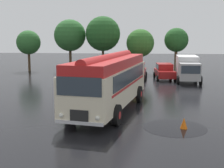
{
  "coord_description": "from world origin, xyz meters",
  "views": [
    {
      "loc": [
        2.16,
        -18.77,
        4.59
      ],
      "look_at": [
        0.13,
        1.42,
        1.4
      ],
      "focal_mm": 50.0,
      "sensor_mm": 36.0,
      "label": 1
    }
  ],
  "objects": [
    {
      "name": "tree_centre",
      "position": [
        -2.85,
        19.6,
        4.77
      ],
      "size": [
        4.26,
        4.26,
        6.89
      ],
      "color": "#4C3823",
      "rests_on": "ground"
    },
    {
      "name": "vintage_bus",
      "position": [
        0.13,
        -0.09,
        1.89
      ],
      "size": [
        4.21,
        10.36,
        3.49
      ],
      "color": "beige",
      "rests_on": "ground"
    },
    {
      "name": "ground_plane",
      "position": [
        0.0,
        0.0,
        0.0
      ],
      "size": [
        120.0,
        120.0,
        0.0
      ],
      "primitive_type": "plane",
      "color": "black"
    },
    {
      "name": "car_mid_left",
      "position": [
        1.54,
        13.87,
        0.85
      ],
      "size": [
        2.14,
        4.29,
        1.66
      ],
      "color": "maroon",
      "rests_on": "ground"
    },
    {
      "name": "box_van",
      "position": [
        6.59,
        12.95,
        1.36
      ],
      "size": [
        2.49,
        5.84,
        2.5
      ],
      "color": "silver",
      "rests_on": "ground"
    },
    {
      "name": "car_near_left",
      "position": [
        -1.2,
        12.88,
        0.85
      ],
      "size": [
        2.14,
        4.29,
        1.66
      ],
      "color": "black",
      "rests_on": "ground"
    },
    {
      "name": "tree_right_of_centre",
      "position": [
        1.78,
        19.43,
        3.67
      ],
      "size": [
        3.36,
        3.36,
        5.32
      ],
      "color": "#4C3823",
      "rests_on": "ground"
    },
    {
      "name": "traffic_cone",
      "position": [
        4.21,
        -3.57,
        0.28
      ],
      "size": [
        0.36,
        0.36,
        0.55
      ],
      "primitive_type": "cone",
      "color": "orange",
      "rests_on": "ground"
    },
    {
      "name": "car_mid_right",
      "position": [
        4.38,
        13.92,
        0.85
      ],
      "size": [
        2.24,
        4.34,
        1.66
      ],
      "color": "maroon",
      "rests_on": "ground"
    },
    {
      "name": "tree_far_right",
      "position": [
        6.16,
        20.63,
        3.97
      ],
      "size": [
        2.95,
        2.95,
        5.48
      ],
      "color": "#4C3823",
      "rests_on": "ground"
    },
    {
      "name": "puddle_patch",
      "position": [
        3.79,
        -3.46,
        0.0
      ],
      "size": [
        3.18,
        3.18,
        0.01
      ],
      "primitive_type": "cylinder",
      "color": "black",
      "rests_on": "ground"
    },
    {
      "name": "tree_left_of_centre",
      "position": [
        -7.09,
        20.37,
        4.58
      ],
      "size": [
        4.0,
        4.0,
        6.56
      ],
      "color": "#4C3823",
      "rests_on": "ground"
    },
    {
      "name": "tree_far_left",
      "position": [
        -12.48,
        20.14,
        3.68
      ],
      "size": [
        3.07,
        3.07,
        5.2
      ],
      "color": "#4C3823",
      "rests_on": "ground"
    }
  ]
}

